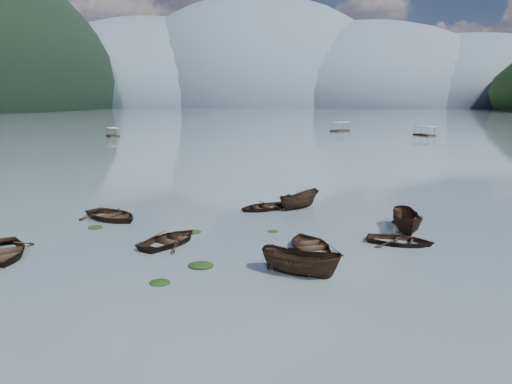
# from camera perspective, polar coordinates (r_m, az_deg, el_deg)

# --- Properties ---
(ground_plane) EXTENTS (2400.00, 2400.00, 0.00)m
(ground_plane) POSITION_cam_1_polar(r_m,az_deg,el_deg) (23.19, -2.13, -10.62)
(ground_plane) COLOR slate
(haze_mtn_a) EXTENTS (520.00, 520.00, 280.00)m
(haze_mtn_a) POSITION_cam_1_polar(r_m,az_deg,el_deg) (958.08, -12.04, 10.39)
(haze_mtn_a) COLOR #475666
(haze_mtn_a) RESTS_ON ground
(haze_mtn_b) EXTENTS (520.00, 520.00, 340.00)m
(haze_mtn_b) POSITION_cam_1_polar(r_m,az_deg,el_deg) (923.56, 0.18, 10.61)
(haze_mtn_b) COLOR #475666
(haze_mtn_b) RESTS_ON ground
(haze_mtn_c) EXTENTS (520.00, 520.00, 260.00)m
(haze_mtn_c) POSITION_cam_1_polar(r_m,az_deg,el_deg) (931.67, 12.76, 10.34)
(haze_mtn_c) COLOR #475666
(haze_mtn_c) RESTS_ON ground
(haze_mtn_d) EXTENTS (520.00, 520.00, 220.00)m
(haze_mtn_d) POSITION_cam_1_polar(r_m,az_deg,el_deg) (974.66, 23.43, 9.74)
(haze_mtn_d) COLOR #475666
(haze_mtn_d) RESTS_ON ground
(rowboat_0) EXTENTS (5.75, 6.16, 1.04)m
(rowboat_0) POSITION_cam_1_polar(r_m,az_deg,el_deg) (29.77, -29.10, -7.09)
(rowboat_0) COLOR black
(rowboat_0) RESTS_ON ground
(rowboat_1) EXTENTS (4.94, 5.46, 0.93)m
(rowboat_1) POSITION_cam_1_polar(r_m,az_deg,el_deg) (28.90, -10.65, -6.36)
(rowboat_1) COLOR black
(rowboat_1) RESTS_ON ground
(rowboat_2) EXTENTS (4.57, 3.13, 1.65)m
(rowboat_2) POSITION_cam_1_polar(r_m,az_deg,el_deg) (23.59, 5.54, -10.29)
(rowboat_2) COLOR black
(rowboat_2) RESTS_ON ground
(rowboat_3) EXTENTS (4.21, 5.15, 0.93)m
(rowboat_3) POSITION_cam_1_polar(r_m,az_deg,el_deg) (27.55, 6.77, -7.13)
(rowboat_3) COLOR black
(rowboat_3) RESTS_ON ground
(rowboat_4) EXTENTS (4.70, 3.93, 0.84)m
(rowboat_4) POSITION_cam_1_polar(r_m,az_deg,el_deg) (29.70, 17.55, -6.22)
(rowboat_4) COLOR black
(rowboat_4) RESTS_ON ground
(rowboat_5) EXTENTS (2.09, 4.69, 1.76)m
(rowboat_5) POSITION_cam_1_polar(r_m,az_deg,el_deg) (32.51, 18.31, -4.77)
(rowboat_5) COLOR black
(rowboat_5) RESTS_ON ground
(rowboat_6) EXTENTS (6.14, 5.74, 1.04)m
(rowboat_6) POSITION_cam_1_polar(r_m,az_deg,el_deg) (35.78, -17.54, -3.29)
(rowboat_6) COLOR black
(rowboat_6) RESTS_ON ground
(rowboat_7) EXTENTS (5.14, 4.85, 0.87)m
(rowboat_7) POSITION_cam_1_polar(r_m,az_deg,el_deg) (37.21, 0.88, -2.22)
(rowboat_7) COLOR black
(rowboat_7) RESTS_ON ground
(rowboat_8) EXTENTS (4.12, 4.16, 1.64)m
(rowboat_8) POSITION_cam_1_polar(r_m,az_deg,el_deg) (37.88, 5.41, -2.03)
(rowboat_8) COLOR black
(rowboat_8) RESTS_ON ground
(weed_clump_0) EXTENTS (1.03, 0.84, 0.22)m
(weed_clump_0) POSITION_cam_1_polar(r_m,az_deg,el_deg) (22.94, -11.92, -11.12)
(weed_clump_0) COLOR black
(weed_clump_0) RESTS_ON ground
(weed_clump_1) EXTENTS (0.89, 0.71, 0.20)m
(weed_clump_1) POSITION_cam_1_polar(r_m,az_deg,el_deg) (26.83, 1.93, -7.56)
(weed_clump_1) COLOR black
(weed_clump_1) RESTS_ON ground
(weed_clump_2) EXTENTS (1.36, 1.09, 0.30)m
(weed_clump_2) POSITION_cam_1_polar(r_m,az_deg,el_deg) (24.75, -6.89, -9.27)
(weed_clump_2) COLOR black
(weed_clump_2) RESTS_ON ground
(weed_clump_3) EXTENTS (0.77, 0.65, 0.17)m
(weed_clump_3) POSITION_cam_1_polar(r_m,az_deg,el_deg) (30.97, 2.14, -4.98)
(weed_clump_3) COLOR black
(weed_clump_3) RESTS_ON ground
(weed_clump_4) EXTENTS (1.26, 1.00, 0.26)m
(weed_clump_4) POSITION_cam_1_polar(r_m,az_deg,el_deg) (26.14, 8.08, -8.17)
(weed_clump_4) COLOR black
(weed_clump_4) RESTS_ON ground
(weed_clump_5) EXTENTS (1.05, 0.85, 0.22)m
(weed_clump_5) POSITION_cam_1_polar(r_m,az_deg,el_deg) (33.73, -19.44, -4.27)
(weed_clump_5) COLOR black
(weed_clump_5) RESTS_ON ground
(weed_clump_6) EXTENTS (1.07, 0.89, 0.22)m
(weed_clump_6) POSITION_cam_1_polar(r_m,az_deg,el_deg) (31.03, -7.85, -5.05)
(weed_clump_6) COLOR black
(weed_clump_6) RESTS_ON ground
(weed_clump_7) EXTENTS (1.08, 0.86, 0.23)m
(weed_clump_7) POSITION_cam_1_polar(r_m,az_deg,el_deg) (34.89, 17.43, -3.65)
(weed_clump_7) COLOR black
(weed_clump_7) RESTS_ON ground
(pontoon_left) EXTENTS (5.06, 6.03, 2.17)m
(pontoon_left) POSITION_cam_1_polar(r_m,az_deg,el_deg) (123.35, -17.44, 6.64)
(pontoon_left) COLOR black
(pontoon_left) RESTS_ON ground
(pontoon_centre) EXTENTS (6.60, 7.14, 2.64)m
(pontoon_centre) POSITION_cam_1_polar(r_m,az_deg,el_deg) (141.71, 10.47, 7.48)
(pontoon_centre) COLOR black
(pontoon_centre) RESTS_ON ground
(pontoon_right) EXTENTS (4.75, 6.80, 2.41)m
(pontoon_right) POSITION_cam_1_polar(r_m,az_deg,el_deg) (128.93, 20.28, 6.63)
(pontoon_right) COLOR black
(pontoon_right) RESTS_ON ground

